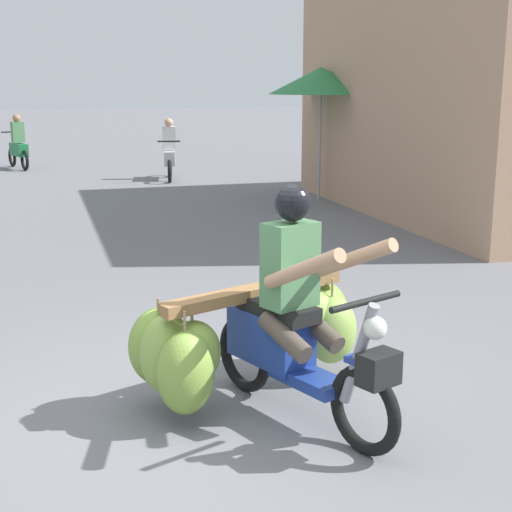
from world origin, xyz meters
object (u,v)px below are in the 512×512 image
object	(u,v)px
motorbike_main_loaded	(263,331)
motorbike_distant_ahead_left	(170,155)
motorbike_distant_ahead_right	(18,147)
market_umbrella_near_shop	(321,81)

from	to	relation	value
motorbike_main_loaded	motorbike_distant_ahead_left	size ratio (longest dim) A/B	1.21
motorbike_main_loaded	motorbike_distant_ahead_right	bearing A→B (deg)	96.86
motorbike_distant_ahead_left	market_umbrella_near_shop	size ratio (longest dim) A/B	0.65
motorbike_main_loaded	motorbike_distant_ahead_left	bearing A→B (deg)	82.97
motorbike_main_loaded	market_umbrella_near_shop	bearing A→B (deg)	66.28
motorbike_distant_ahead_left	motorbike_distant_ahead_right	xyz separation A→B (m)	(-3.38, 3.20, 0.00)
motorbike_main_loaded	market_umbrella_near_shop	world-z (taller)	market_umbrella_near_shop
motorbike_distant_ahead_left	motorbike_main_loaded	bearing A→B (deg)	-97.03
market_umbrella_near_shop	motorbike_main_loaded	bearing A→B (deg)	-113.72
motorbike_distant_ahead_left	market_umbrella_near_shop	bearing A→B (deg)	-60.17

